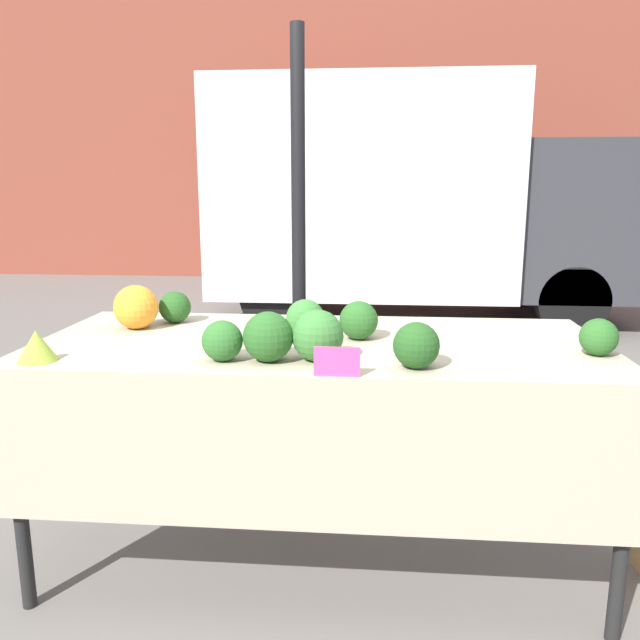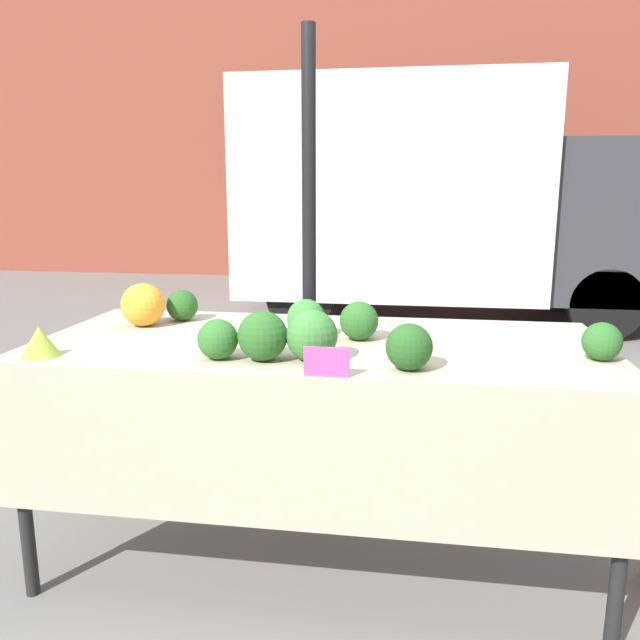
# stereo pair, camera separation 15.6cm
# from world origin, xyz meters

# --- Properties ---
(ground_plane) EXTENTS (40.00, 40.00, 0.00)m
(ground_plane) POSITION_xyz_m (0.00, 0.00, 0.00)
(ground_plane) COLOR slate
(building_facade) EXTENTS (16.00, 0.60, 5.65)m
(building_facade) POSITION_xyz_m (0.00, 8.54, 2.83)
(building_facade) COLOR brown
(building_facade) RESTS_ON ground_plane
(tent_pole) EXTENTS (0.07, 0.07, 2.26)m
(tent_pole) POSITION_xyz_m (-0.17, 0.78, 1.13)
(tent_pole) COLOR black
(tent_pole) RESTS_ON ground_plane
(parked_truck) EXTENTS (4.69, 2.12, 2.63)m
(parked_truck) POSITION_xyz_m (0.58, 5.05, 1.38)
(parked_truck) COLOR silver
(parked_truck) RESTS_ON ground_plane
(market_table) EXTENTS (2.18, 0.97, 0.92)m
(market_table) POSITION_xyz_m (0.00, -0.07, 0.81)
(market_table) COLOR tan
(market_table) RESTS_ON ground_plane
(orange_cauliflower) EXTENTS (0.18, 0.18, 0.18)m
(orange_cauliflower) POSITION_xyz_m (-0.78, 0.14, 1.01)
(orange_cauliflower) COLOR orange
(orange_cauliflower) RESTS_ON market_table
(romanesco_head) EXTENTS (0.13, 0.13, 0.11)m
(romanesco_head) POSITION_xyz_m (-0.93, -0.38, 0.97)
(romanesco_head) COLOR #93B238
(romanesco_head) RESTS_ON market_table
(broccoli_head_0) EXTENTS (0.15, 0.15, 0.15)m
(broccoli_head_0) POSITION_xyz_m (0.15, 0.03, 0.99)
(broccoli_head_0) COLOR #285B23
(broccoli_head_0) RESTS_ON market_table
(broccoli_head_1) EXTENTS (0.14, 0.14, 0.14)m
(broccoli_head_1) POSITION_xyz_m (-0.31, -0.32, 0.99)
(broccoli_head_1) COLOR #2D6628
(broccoli_head_1) RESTS_ON market_table
(broccoli_head_2) EXTENTS (0.15, 0.15, 0.15)m
(broccoli_head_2) POSITION_xyz_m (-0.06, 0.04, 0.99)
(broccoli_head_2) COLOR #387533
(broccoli_head_2) RESTS_ON market_table
(broccoli_head_3) EXTENTS (0.14, 0.14, 0.14)m
(broccoli_head_3) POSITION_xyz_m (-0.66, 0.27, 0.99)
(broccoli_head_3) COLOR #23511E
(broccoli_head_3) RESTS_ON market_table
(broccoli_head_4) EXTENTS (0.13, 0.13, 0.13)m
(broccoli_head_4) POSITION_xyz_m (1.00, -0.14, 0.98)
(broccoli_head_4) COLOR #285B23
(broccoli_head_4) RESTS_ON market_table
(broccoli_head_5) EXTENTS (0.15, 0.15, 0.15)m
(broccoli_head_5) POSITION_xyz_m (0.35, -0.36, 0.99)
(broccoli_head_5) COLOR #23511E
(broccoli_head_5) RESTS_ON market_table
(broccoli_head_6) EXTENTS (0.18, 0.18, 0.18)m
(broccoli_head_6) POSITION_xyz_m (0.02, -0.30, 1.01)
(broccoli_head_6) COLOR #387533
(broccoli_head_6) RESTS_ON market_table
(broccoli_head_7) EXTENTS (0.17, 0.17, 0.17)m
(broccoli_head_7) POSITION_xyz_m (-0.15, -0.32, 1.00)
(broccoli_head_7) COLOR #285B23
(broccoli_head_7) RESTS_ON market_table
(price_sign) EXTENTS (0.14, 0.01, 0.10)m
(price_sign) POSITION_xyz_m (0.09, -0.47, 0.97)
(price_sign) COLOR #EF4793
(price_sign) RESTS_ON market_table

